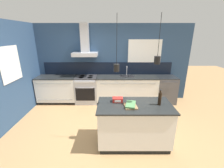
{
  "coord_description": "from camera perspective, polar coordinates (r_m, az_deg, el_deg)",
  "views": [
    {
      "loc": [
        0.14,
        -3.14,
        2.25
      ],
      "look_at": [
        0.14,
        0.48,
        1.05
      ],
      "focal_mm": 24.0,
      "sensor_mm": 36.0,
      "label": 1
    }
  ],
  "objects": [
    {
      "name": "wall_left",
      "position": [
        4.71,
        -33.07,
        3.77
      ],
      "size": [
        0.08,
        3.8,
        2.6
      ],
      "color": "navy",
      "rests_on": "ground_plane"
    },
    {
      "name": "dishwasher",
      "position": [
        5.47,
        19.74,
        -1.95
      ],
      "size": [
        0.64,
        0.65,
        0.91
      ],
      "color": "#4C4C51",
      "rests_on": "ground_plane"
    },
    {
      "name": "red_supply_box",
      "position": [
        3.15,
        2.25,
        -6.0
      ],
      "size": [
        0.21,
        0.15,
        0.09
      ],
      "color": "red",
      "rests_on": "kitchen_island"
    },
    {
      "name": "bottle_on_island",
      "position": [
        3.12,
        17.83,
        -5.31
      ],
      "size": [
        0.07,
        0.07,
        0.32
      ],
      "color": "black",
      "rests_on": "kitchen_island"
    },
    {
      "name": "counter_run_sink",
      "position": [
        5.17,
        5.69,
        -1.97
      ],
      "size": [
        2.04,
        0.64,
        1.23
      ],
      "color": "black",
      "rests_on": "ground_plane"
    },
    {
      "name": "kitchen_island",
      "position": [
        3.29,
        8.37,
        -14.82
      ],
      "size": [
        1.5,
        0.79,
        0.91
      ],
      "color": "black",
      "rests_on": "ground_plane"
    },
    {
      "name": "ground_plane",
      "position": [
        3.86,
        -2.15,
        -17.31
      ],
      "size": [
        16.0,
        16.0,
        0.0
      ],
      "primitive_type": "plane",
      "color": "#A87F51",
      "rests_on": "ground"
    },
    {
      "name": "wall_back",
      "position": [
        5.22,
        -1.92,
        8.45
      ],
      "size": [
        5.6,
        2.56,
        2.6
      ],
      "color": "navy",
      "rests_on": "ground_plane"
    },
    {
      "name": "book_stack",
      "position": [
        2.98,
        7.2,
        -8.01
      ],
      "size": [
        0.26,
        0.35,
        0.06
      ],
      "color": "olive",
      "rests_on": "kitchen_island"
    },
    {
      "name": "oven_range",
      "position": [
        5.22,
        -9.53,
        -2.04
      ],
      "size": [
        0.72,
        0.66,
        0.91
      ],
      "color": "#B5B5BA",
      "rests_on": "ground_plane"
    },
    {
      "name": "counter_run_left",
      "position": [
        5.48,
        -19.89,
        -1.86
      ],
      "size": [
        1.29,
        0.64,
        0.91
      ],
      "color": "black",
      "rests_on": "ground_plane"
    }
  ]
}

